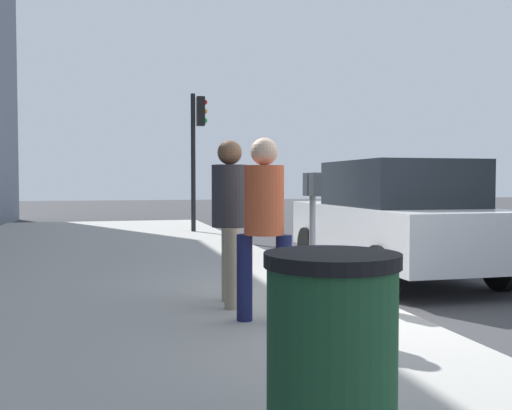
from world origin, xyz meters
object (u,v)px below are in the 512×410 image
(parked_sedan_near, at_px, (395,219))
(traffic_signal, at_px, (197,139))
(pedestrian_at_meter, at_px, (230,208))
(pedestrian_bystander, at_px, (264,215))
(parking_meter, at_px, (313,208))
(trash_bin, at_px, (332,369))

(parked_sedan_near, xyz_separation_m, traffic_signal, (7.06, 1.98, 1.68))
(pedestrian_at_meter, bearing_deg, pedestrian_bystander, -71.60)
(pedestrian_at_meter, relative_size, pedestrian_bystander, 1.02)
(parking_meter, distance_m, traffic_signal, 9.07)
(pedestrian_at_meter, height_order, parked_sedan_near, pedestrian_at_meter)
(pedestrian_bystander, distance_m, traffic_signal, 10.02)
(parking_meter, height_order, parked_sedan_near, parked_sedan_near)
(parking_meter, bearing_deg, pedestrian_bystander, 138.52)
(traffic_signal, bearing_deg, trash_bin, 173.94)
(parked_sedan_near, bearing_deg, pedestrian_at_meter, 124.00)
(pedestrian_at_meter, xyz_separation_m, pedestrian_bystander, (-0.80, -0.16, -0.02))
(traffic_signal, xyz_separation_m, trash_bin, (-12.76, 1.35, -1.92))
(pedestrian_at_meter, height_order, traffic_signal, traffic_signal)
(parked_sedan_near, bearing_deg, traffic_signal, 15.66)
(pedestrian_at_meter, distance_m, pedestrian_bystander, 0.81)
(parking_meter, relative_size, pedestrian_at_meter, 0.81)
(traffic_signal, distance_m, trash_bin, 12.98)
(traffic_signal, bearing_deg, pedestrian_bystander, 174.97)
(pedestrian_bystander, relative_size, trash_bin, 1.70)
(trash_bin, bearing_deg, parked_sedan_near, -30.28)
(pedestrian_bystander, height_order, trash_bin, pedestrian_bystander)
(pedestrian_bystander, relative_size, parked_sedan_near, 0.39)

